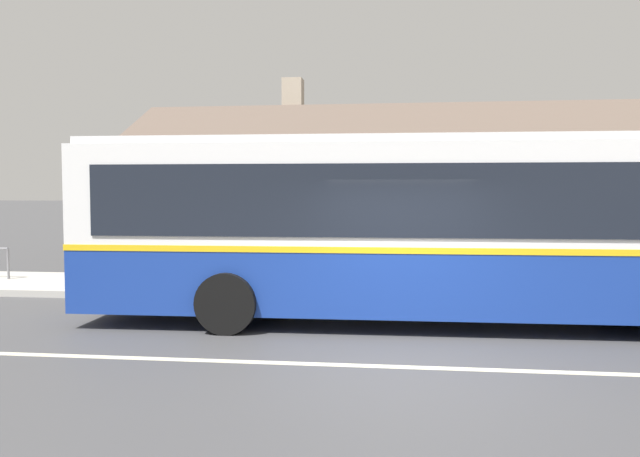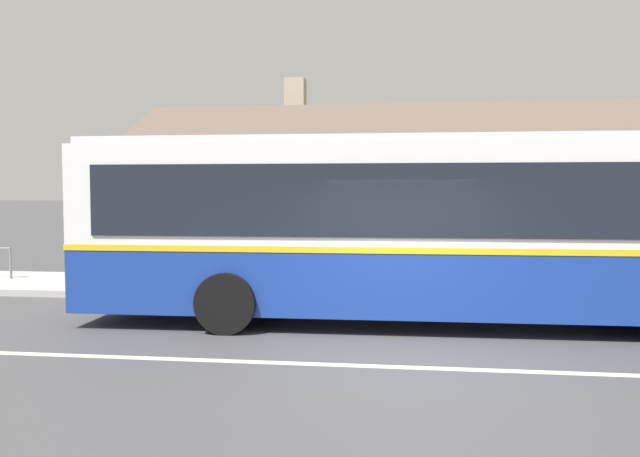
# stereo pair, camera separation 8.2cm
# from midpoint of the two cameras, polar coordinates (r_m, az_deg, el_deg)

# --- Properties ---
(ground_plane) EXTENTS (300.00, 300.00, 0.00)m
(ground_plane) POSITION_cam_midpoint_polar(r_m,az_deg,el_deg) (8.43, 7.78, -12.47)
(ground_plane) COLOR #424244
(sidewalk_far) EXTENTS (60.00, 3.00, 0.15)m
(sidewalk_far) POSITION_cam_midpoint_polar(r_m,az_deg,el_deg) (14.29, 7.61, -5.62)
(sidewalk_far) COLOR #ADAAA3
(sidewalk_far) RESTS_ON ground
(lane_divider_stripe) EXTENTS (60.00, 0.16, 0.01)m
(lane_divider_stripe) POSITION_cam_midpoint_polar(r_m,az_deg,el_deg) (8.43, 7.78, -12.45)
(lane_divider_stripe) COLOR beige
(lane_divider_stripe) RESTS_ON ground
(community_building) EXTENTS (21.08, 8.13, 6.31)m
(community_building) POSITION_cam_midpoint_polar(r_m,az_deg,el_deg) (21.39, 12.54, 1.97)
(community_building) COLOR tan
(community_building) RESTS_ON ground
(transit_bus) EXTENTS (12.28, 2.92, 3.21)m
(transit_bus) POSITION_cam_midpoint_polar(r_m,az_deg,el_deg) (11.05, 10.37, 0.35)
(transit_bus) COLOR navy
(transit_bus) RESTS_ON ground
(bench_by_building) EXTENTS (1.82, 0.51, 0.94)m
(bench_by_building) POSITION_cam_midpoint_polar(r_m,az_deg,el_deg) (15.17, -17.08, -3.31)
(bench_by_building) COLOR brown
(bench_by_building) RESTS_ON sidewalk_far
(bench_down_street) EXTENTS (1.78, 0.51, 0.94)m
(bench_down_street) POSITION_cam_midpoint_polar(r_m,az_deg,el_deg) (14.51, -3.63, -3.47)
(bench_down_street) COLOR brown
(bench_down_street) RESTS_ON sidewalk_far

